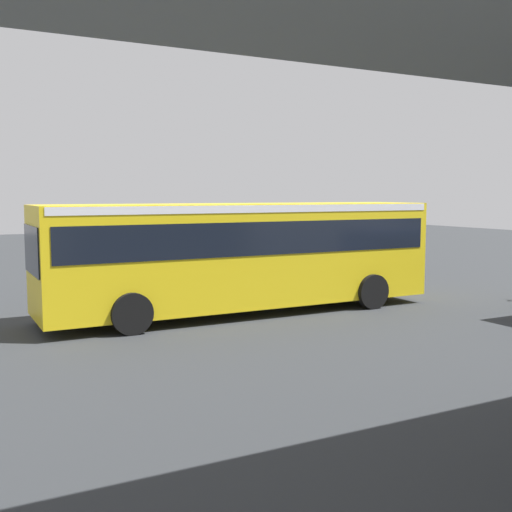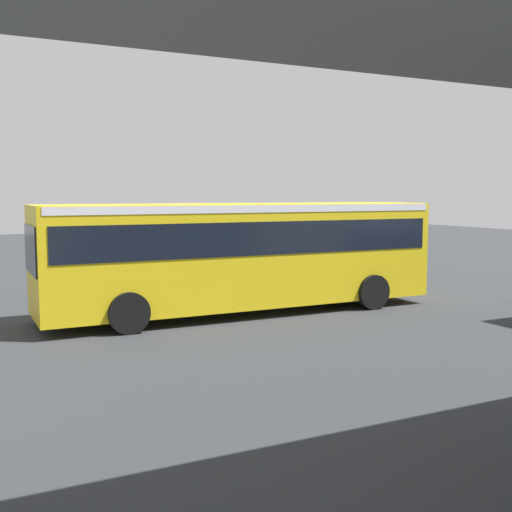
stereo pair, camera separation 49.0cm
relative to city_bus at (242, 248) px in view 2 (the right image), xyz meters
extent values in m
plane|color=#2D3033|center=(-1.32, -0.45, -1.88)|extent=(80.00, 80.00, 0.00)
cube|color=yellow|center=(-0.01, 0.00, -0.17)|extent=(11.50, 2.55, 2.86)
cube|color=black|center=(-0.01, 0.00, 0.35)|extent=(11.04, 2.59, 0.90)
cube|color=white|center=(-0.01, 0.00, 1.15)|extent=(11.27, 2.58, 0.20)
cube|color=black|center=(5.76, 0.00, 0.18)|extent=(0.04, 2.24, 1.20)
cylinder|color=black|center=(3.67, 1.27, -1.36)|extent=(1.04, 0.30, 1.04)
cylinder|color=black|center=(3.67, -1.27, -1.36)|extent=(1.04, 0.30, 1.04)
cylinder|color=black|center=(-3.69, 1.27, -1.36)|extent=(1.04, 0.30, 1.04)
cylinder|color=black|center=(-3.69, -1.27, -1.36)|extent=(1.04, 0.30, 1.04)
cylinder|color=#2D2D38|center=(-4.45, -3.81, -1.46)|extent=(0.32, 0.32, 0.85)
cylinder|color=#3F3F47|center=(-4.45, -3.81, -0.68)|extent=(0.38, 0.38, 0.70)
sphere|color=tan|center=(-4.45, -3.81, -0.20)|extent=(0.22, 0.22, 0.22)
cylinder|color=slate|center=(-1.45, -4.65, -0.48)|extent=(0.08, 0.08, 2.80)
cube|color=yellow|center=(-1.45, -4.65, 0.62)|extent=(0.04, 0.60, 0.60)
cube|color=silver|center=(-5.32, -3.66, -1.88)|extent=(2.00, 0.20, 0.01)
cube|color=silver|center=(-1.32, -3.66, -1.88)|extent=(2.00, 0.20, 0.01)
cube|color=silver|center=(2.68, -3.66, -1.88)|extent=(2.00, 0.20, 0.01)
camera|label=1|loc=(7.84, 15.72, 1.53)|focal=43.05mm
camera|label=2|loc=(7.41, 15.94, 1.53)|focal=43.05mm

